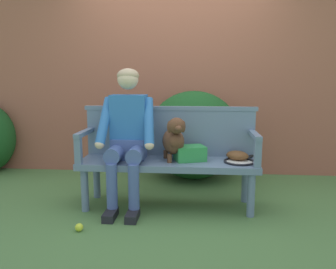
% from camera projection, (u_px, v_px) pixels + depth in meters
% --- Properties ---
extents(ground_plane, '(40.00, 40.00, 0.00)m').
position_uv_depth(ground_plane, '(168.00, 206.00, 3.36)').
color(ground_plane, '#4C753D').
extents(brick_garden_fence, '(8.00, 0.30, 2.76)m').
position_uv_depth(brick_garden_fence, '(177.00, 68.00, 4.49)').
color(brick_garden_fence, '#9E5642').
rests_on(brick_garden_fence, ground).
extents(hedge_bush_mid_left, '(1.14, 0.91, 1.09)m').
position_uv_depth(hedge_bush_mid_left, '(194.00, 135.00, 4.21)').
color(hedge_bush_mid_left, '#194C1E').
rests_on(hedge_bush_mid_left, ground).
extents(garden_bench, '(1.69, 0.50, 0.46)m').
position_uv_depth(garden_bench, '(168.00, 166.00, 3.29)').
color(garden_bench, slate).
rests_on(garden_bench, ground).
extents(bench_backrest, '(1.73, 0.06, 0.50)m').
position_uv_depth(bench_backrest, '(170.00, 131.00, 3.46)').
color(bench_backrest, slate).
rests_on(bench_backrest, garden_bench).
extents(bench_armrest_left_end, '(0.06, 0.50, 0.28)m').
position_uv_depth(bench_armrest_left_end, '(82.00, 140.00, 3.23)').
color(bench_armrest_left_end, slate).
rests_on(bench_armrest_left_end, garden_bench).
extents(bench_armrest_right_end, '(0.06, 0.50, 0.28)m').
position_uv_depth(bench_armrest_right_end, '(256.00, 143.00, 3.10)').
color(bench_armrest_right_end, slate).
rests_on(bench_armrest_right_end, garden_bench).
extents(person_seated, '(0.56, 0.65, 1.33)m').
position_uv_depth(person_seated, '(128.00, 132.00, 3.26)').
color(person_seated, black).
rests_on(person_seated, ground).
extents(dog_on_bench, '(0.28, 0.42, 0.43)m').
position_uv_depth(dog_on_bench, '(174.00, 139.00, 3.22)').
color(dog_on_bench, brown).
rests_on(dog_on_bench, garden_bench).
extents(tennis_racket, '(0.44, 0.56, 0.03)m').
position_uv_depth(tennis_racket, '(241.00, 161.00, 3.21)').
color(tennis_racket, black).
rests_on(tennis_racket, garden_bench).
extents(baseball_glove, '(0.28, 0.26, 0.09)m').
position_uv_depth(baseball_glove, '(237.00, 156.00, 3.28)').
color(baseball_glove, brown).
rests_on(baseball_glove, garden_bench).
extents(sports_bag, '(0.33, 0.28, 0.14)m').
position_uv_depth(sports_bag, '(190.00, 153.00, 3.26)').
color(sports_bag, '#2D8E42').
rests_on(sports_bag, garden_bench).
extents(tennis_ball, '(0.07, 0.07, 0.07)m').
position_uv_depth(tennis_ball, '(79.00, 227.00, 2.80)').
color(tennis_ball, '#CCDB33').
rests_on(tennis_ball, ground).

